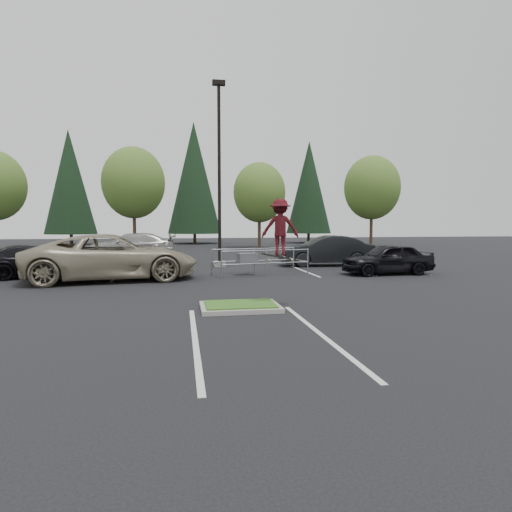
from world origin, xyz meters
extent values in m
plane|color=black|center=(0.00, 0.00, 0.00)|extent=(120.00, 120.00, 0.00)
cube|color=gray|center=(0.00, 0.00, 0.06)|extent=(2.20, 1.60, 0.12)
cube|color=#38641F|center=(0.00, 0.00, 0.13)|extent=(1.95, 1.35, 0.05)
cube|color=silver|center=(-4.50, 9.00, 0.00)|extent=(0.12, 5.20, 0.01)
cube|color=silver|center=(-7.20, 9.00, 0.00)|extent=(0.12, 5.20, 0.01)
cube|color=silver|center=(4.50, 9.00, 0.00)|extent=(0.12, 5.20, 0.01)
cube|color=silver|center=(7.20, 9.00, 0.00)|extent=(0.12, 5.20, 0.01)
cube|color=silver|center=(9.90, 9.00, 0.00)|extent=(0.12, 5.20, 0.01)
cube|color=silver|center=(-1.35, -3.00, 0.00)|extent=(0.12, 6.00, 0.01)
cube|color=silver|center=(1.35, -3.00, 0.00)|extent=(0.12, 6.00, 0.01)
cube|color=gray|center=(0.50, 12.00, 0.15)|extent=(0.60, 0.60, 0.30)
cylinder|color=black|center=(0.50, 12.00, 5.00)|extent=(0.18, 0.18, 10.00)
cube|color=black|center=(0.50, 12.00, 10.00)|extent=(0.70, 0.35, 0.25)
sphere|color=#356625|center=(-17.40, 29.70, 5.10)|extent=(3.40, 3.40, 3.40)
cylinder|color=#38281C|center=(-6.00, 30.50, 1.75)|extent=(0.32, 0.32, 3.50)
ellipsoid|color=#356625|center=(-6.00, 30.50, 6.26)|extent=(5.89, 5.89, 6.77)
sphere|color=#356625|center=(-5.40, 30.20, 5.52)|extent=(3.68, 3.68, 3.68)
sphere|color=#356625|center=(-6.50, 30.90, 5.70)|extent=(4.05, 4.05, 4.05)
cylinder|color=#38281C|center=(6.00, 29.80, 1.52)|extent=(0.32, 0.32, 3.04)
ellipsoid|color=#356625|center=(6.00, 29.80, 5.44)|extent=(5.12, 5.12, 5.89)
sphere|color=#356625|center=(6.60, 29.50, 4.80)|extent=(3.20, 3.20, 3.20)
sphere|color=#356625|center=(5.50, 30.20, 4.96)|extent=(3.52, 3.52, 3.52)
cylinder|color=#38281C|center=(18.00, 30.30, 1.71)|extent=(0.32, 0.32, 3.42)
ellipsoid|color=#356625|center=(18.00, 30.30, 6.12)|extent=(5.76, 5.76, 6.62)
sphere|color=#356625|center=(18.60, 30.00, 5.40)|extent=(3.60, 3.60, 3.60)
sphere|color=#356625|center=(17.50, 30.70, 5.58)|extent=(3.96, 3.96, 3.96)
cylinder|color=#38281C|center=(-14.00, 40.00, 0.60)|extent=(0.36, 0.36, 1.20)
cone|color=black|center=(-14.00, 40.00, 7.10)|extent=(5.72, 5.72, 11.80)
cylinder|color=#38281C|center=(0.00, 40.50, 0.60)|extent=(0.36, 0.36, 1.20)
cone|color=black|center=(0.00, 40.50, 7.85)|extent=(6.38, 6.38, 13.30)
cylinder|color=#38281C|center=(14.00, 39.50, 0.60)|extent=(0.36, 0.36, 1.20)
cone|color=black|center=(14.00, 39.50, 6.85)|extent=(5.50, 5.50, 11.30)
cylinder|color=gray|center=(0.11, 6.83, 0.61)|extent=(0.06, 0.06, 1.23)
cylinder|color=gray|center=(-0.19, 8.30, 0.61)|extent=(0.06, 0.06, 1.23)
cylinder|color=gray|center=(2.20, 7.27, 0.61)|extent=(0.06, 0.06, 1.23)
cylinder|color=gray|center=(1.90, 8.73, 0.61)|extent=(0.06, 0.06, 1.23)
cylinder|color=gray|center=(4.30, 7.70, 0.61)|extent=(0.06, 0.06, 1.23)
cylinder|color=gray|center=(3.99, 9.17, 0.61)|extent=(0.06, 0.06, 1.23)
cylinder|color=gray|center=(2.20, 7.27, 0.59)|extent=(4.20, 0.93, 0.05)
cylinder|color=gray|center=(2.20, 7.27, 1.18)|extent=(4.20, 0.93, 0.05)
cylinder|color=gray|center=(1.90, 8.73, 0.59)|extent=(4.20, 0.93, 0.05)
cylinder|color=gray|center=(1.90, 8.73, 1.18)|extent=(4.20, 0.93, 0.05)
cube|color=gray|center=(1.42, 7.87, 0.77)|extent=(1.00, 0.73, 0.51)
cube|color=black|center=(1.20, 0.21, 1.43)|extent=(1.08, 0.40, 0.26)
cylinder|color=beige|center=(0.87, 0.10, 1.37)|extent=(0.07, 0.04, 0.07)
cylinder|color=beige|center=(0.87, 0.32, 1.37)|extent=(0.07, 0.04, 0.07)
cylinder|color=beige|center=(1.53, 0.10, 1.37)|extent=(0.07, 0.04, 0.07)
cylinder|color=beige|center=(1.53, 0.32, 1.37)|extent=(0.07, 0.04, 0.07)
imported|color=maroon|center=(1.20, 0.21, 2.29)|extent=(1.14, 0.78, 1.63)
imported|color=gray|center=(-4.50, 7.00, 0.98)|extent=(7.43, 4.24, 1.95)
imported|color=black|center=(-8.00, 8.84, 0.72)|extent=(5.38, 3.64, 1.45)
imported|color=black|center=(6.50, 11.50, 0.86)|extent=(5.33, 2.22, 1.72)
imported|color=black|center=(8.00, 7.00, 0.73)|extent=(4.35, 1.90, 1.46)
imported|color=#9A9B96|center=(-5.00, 18.00, 0.88)|extent=(6.19, 2.85, 1.75)
camera|label=1|loc=(-1.60, -11.76, 2.40)|focal=30.00mm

